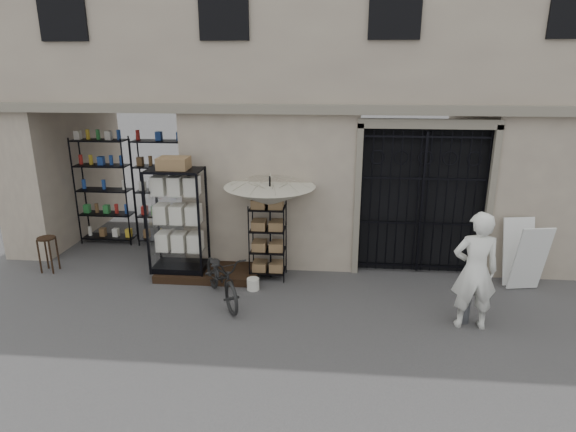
# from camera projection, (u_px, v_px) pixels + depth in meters

# --- Properties ---
(ground) EXTENTS (80.00, 80.00, 0.00)m
(ground) POSITION_uv_depth(u_px,v_px,m) (329.00, 320.00, 7.92)
(ground) COLOR black
(ground) RESTS_ON ground
(main_building) EXTENTS (14.00, 4.00, 9.00)m
(main_building) POSITION_uv_depth(u_px,v_px,m) (336.00, 43.00, 10.39)
(main_building) COLOR #A0927D
(main_building) RESTS_ON ground
(shop_recess) EXTENTS (3.00, 1.70, 3.00)m
(shop_recess) POSITION_uv_depth(u_px,v_px,m) (126.00, 186.00, 10.53)
(shop_recess) COLOR black
(shop_recess) RESTS_ON ground
(shop_shelving) EXTENTS (2.70, 0.50, 2.50)m
(shop_shelving) POSITION_uv_depth(u_px,v_px,m) (134.00, 191.00, 11.09)
(shop_shelving) COLOR black
(shop_shelving) RESTS_ON ground
(iron_gate) EXTENTS (2.50, 0.21, 3.00)m
(iron_gate) POSITION_uv_depth(u_px,v_px,m) (420.00, 199.00, 9.49)
(iron_gate) COLOR black
(iron_gate) RESTS_ON ground
(step_platform) EXTENTS (2.00, 0.90, 0.15)m
(step_platform) POSITION_uv_depth(u_px,v_px,m) (209.00, 273.00, 9.58)
(step_platform) COLOR black
(step_platform) RESTS_ON ground
(display_cabinet) EXTENTS (1.05, 0.69, 2.19)m
(display_cabinet) POSITION_uv_depth(u_px,v_px,m) (178.00, 226.00, 9.30)
(display_cabinet) COLOR black
(display_cabinet) RESTS_ON step_platform
(wire_rack) EXTENTS (0.75, 0.61, 1.52)m
(wire_rack) POSITION_uv_depth(u_px,v_px,m) (268.00, 242.00, 9.35)
(wire_rack) COLOR black
(wire_rack) RESTS_ON ground
(market_umbrella) EXTENTS (1.85, 1.87, 2.46)m
(market_umbrella) POSITION_uv_depth(u_px,v_px,m) (270.00, 191.00, 9.05)
(market_umbrella) COLOR black
(market_umbrella) RESTS_ON ground
(white_bucket) EXTENTS (0.24, 0.24, 0.22)m
(white_bucket) POSITION_uv_depth(u_px,v_px,m) (253.00, 284.00, 8.99)
(white_bucket) COLOR beige
(white_bucket) RESTS_ON ground
(bicycle) EXTENTS (0.98, 1.10, 1.74)m
(bicycle) POSITION_uv_depth(u_px,v_px,m) (223.00, 300.00, 8.62)
(bicycle) COLOR black
(bicycle) RESTS_ON ground
(wooden_stool) EXTENTS (0.38, 0.38, 0.73)m
(wooden_stool) POSITION_uv_depth(u_px,v_px,m) (48.00, 253.00, 9.74)
(wooden_stool) COLOR black
(wooden_stool) RESTS_ON ground
(steel_bollard) EXTENTS (0.19, 0.19, 0.85)m
(steel_bollard) POSITION_uv_depth(u_px,v_px,m) (466.00, 299.00, 7.75)
(steel_bollard) COLOR slate
(steel_bollard) RESTS_ON ground
(shopkeeper) EXTENTS (0.70, 1.93, 0.46)m
(shopkeeper) POSITION_uv_depth(u_px,v_px,m) (468.00, 326.00, 7.76)
(shopkeeper) COLOR silver
(shopkeeper) RESTS_ON ground
(easel_sign) EXTENTS (0.72, 0.79, 1.27)m
(easel_sign) POSITION_uv_depth(u_px,v_px,m) (524.00, 255.00, 8.92)
(easel_sign) COLOR silver
(easel_sign) RESTS_ON ground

